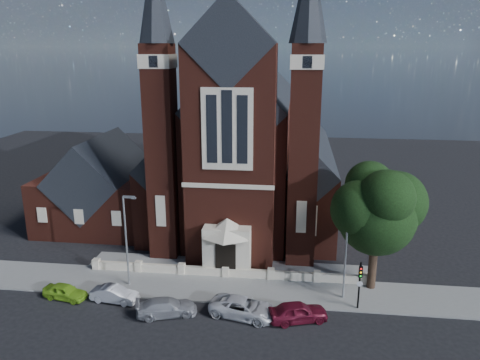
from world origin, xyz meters
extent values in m
plane|color=black|center=(0.00, 15.00, 0.00)|extent=(120.00, 120.00, 0.00)
cube|color=gray|center=(0.00, 4.50, 0.00)|extent=(60.00, 5.00, 0.12)
cube|color=gray|center=(0.00, 8.50, 0.00)|extent=(26.00, 3.00, 0.14)
cube|color=beige|center=(0.00, 6.50, 0.00)|extent=(24.00, 0.40, 0.90)
cube|color=#501F15|center=(0.00, 25.00, 7.00)|extent=(10.00, 30.00, 14.00)
cube|color=black|center=(0.00, 25.00, 14.00)|extent=(10.00, 30.20, 10.00)
cube|color=#501F15|center=(-7.50, 24.00, 4.00)|extent=(5.00, 26.00, 8.00)
cube|color=#501F15|center=(7.50, 24.00, 4.00)|extent=(5.00, 26.00, 8.00)
cube|color=black|center=(-7.50, 24.00, 8.00)|extent=(5.01, 26.20, 5.01)
cube|color=black|center=(7.50, 24.00, 8.00)|extent=(5.01, 26.20, 5.01)
cube|color=#501F15|center=(0.00, 9.50, 10.00)|extent=(8.00, 3.00, 20.00)
cube|color=black|center=(0.00, 9.50, 20.00)|extent=(8.00, 3.20, 8.00)
cube|color=beige|center=(0.00, 7.95, 13.00)|extent=(4.40, 0.15, 7.00)
cube|color=black|center=(0.00, 7.88, 13.20)|extent=(0.90, 0.08, 6.20)
cube|color=beige|center=(0.00, 7.50, 2.20)|extent=(4.20, 2.00, 4.40)
cube|color=black|center=(0.00, 6.45, 1.60)|extent=(1.80, 0.12, 3.20)
cone|color=beige|center=(0.00, 7.50, 4.40)|extent=(4.60, 4.60, 1.60)
cube|color=#501F15|center=(-6.50, 10.50, 10.00)|extent=(2.60, 2.60, 20.00)
cube|color=beige|center=(-6.50, 10.50, 18.50)|extent=(2.80, 2.80, 1.20)
cube|color=#501F15|center=(6.50, 10.50, 10.00)|extent=(2.60, 2.60, 20.00)
cube|color=beige|center=(6.50, 10.50, 18.50)|extent=(2.80, 2.80, 1.20)
cube|color=#501F15|center=(-16.00, 18.00, 3.00)|extent=(12.00, 12.00, 6.00)
cube|color=black|center=(-16.00, 18.00, 6.00)|extent=(8.49, 12.20, 8.49)
cylinder|color=black|center=(12.50, 6.00, 2.50)|extent=(0.70, 0.70, 5.00)
sphere|color=black|center=(12.50, 6.00, 6.50)|extent=(6.40, 6.40, 6.40)
sphere|color=black|center=(12.90, 4.80, 8.50)|extent=(4.40, 4.40, 4.40)
cylinder|color=gray|center=(-8.00, 4.00, 4.00)|extent=(0.16, 0.16, 8.00)
cube|color=gray|center=(-7.50, 4.00, 8.00)|extent=(1.00, 0.15, 0.18)
cube|color=gray|center=(-7.10, 4.00, 7.92)|extent=(0.35, 0.22, 0.12)
cylinder|color=gray|center=(10.00, 4.00, 4.00)|extent=(0.16, 0.16, 8.00)
cube|color=gray|center=(10.50, 4.00, 8.00)|extent=(1.00, 0.15, 0.18)
cube|color=gray|center=(10.90, 4.00, 7.92)|extent=(0.35, 0.22, 0.12)
cylinder|color=black|center=(11.00, 2.50, 2.00)|extent=(0.14, 0.14, 4.00)
cube|color=black|center=(11.00, 2.35, 3.30)|extent=(0.28, 0.22, 0.90)
sphere|color=red|center=(11.00, 2.22, 3.60)|extent=(0.14, 0.14, 0.14)
sphere|color=#CC8C0C|center=(11.00, 2.22, 3.30)|extent=(0.14, 0.14, 0.14)
sphere|color=#0C9919|center=(11.00, 2.22, 3.00)|extent=(0.14, 0.14, 0.14)
imported|color=#87C527|center=(-12.38, 1.28, 0.62)|extent=(3.85, 2.09, 1.24)
imported|color=#ABADB3|center=(-8.24, 1.35, 0.63)|extent=(3.98, 1.79, 1.27)
imported|color=gray|center=(-3.55, -0.08, 0.67)|extent=(4.94, 3.15, 1.33)
imported|color=silver|center=(2.27, 0.47, 0.72)|extent=(5.59, 3.47, 1.44)
imported|color=maroon|center=(6.36, 0.33, 0.75)|extent=(4.75, 2.99, 1.51)
camera|label=1|loc=(5.80, -30.66, 19.72)|focal=35.00mm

